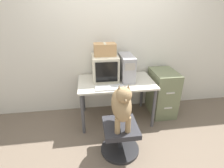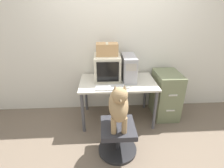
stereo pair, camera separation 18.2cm
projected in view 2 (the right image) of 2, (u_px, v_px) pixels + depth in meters
The scene contains 11 objects.
ground_plane at pixel (119, 131), 2.81m from camera, with size 12.00×12.00×0.00m, color #6B5B4C.
wall_back at pixel (116, 40), 3.00m from camera, with size 8.00×0.05×2.60m.
desk at pixel (118, 86), 2.89m from camera, with size 1.23×0.74×0.72m.
crt_monitor at pixel (107, 67), 2.86m from camera, with size 0.42×0.44×0.40m.
pc_tower at pixel (129, 68), 2.85m from camera, with size 0.21×0.49×0.40m.
keyboard at pixel (110, 88), 2.60m from camera, with size 0.43×0.16×0.03m.
computer_mouse at pixel (128, 88), 2.59m from camera, with size 0.07×0.04×0.03m.
office_chair at pixel (118, 137), 2.36m from camera, with size 0.53×0.53×0.43m.
dog at pixel (119, 104), 2.10m from camera, with size 0.24×0.49×0.64m.
filing_cabinet at pixel (166, 95), 3.09m from camera, with size 0.40×0.59×0.82m.
cardboard_box at pixel (107, 49), 2.74m from camera, with size 0.34×0.21×0.19m.
Camera 2 is at (-0.25, -2.22, 1.87)m, focal length 28.00 mm.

